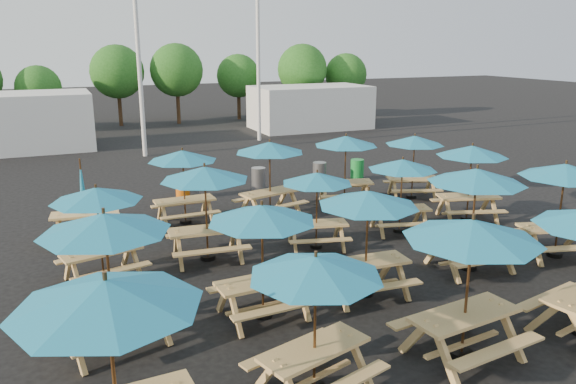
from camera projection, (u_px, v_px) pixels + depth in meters
name	position (u px, v px, depth m)	size (l,w,h in m)	color
ground	(310.00, 245.00, 14.86)	(120.00, 120.00, 0.00)	black
picnic_unit_0	(107.00, 305.00, 6.61)	(2.44, 2.44, 2.56)	tan
picnic_unit_1	(105.00, 231.00, 9.45)	(2.71, 2.71, 2.47)	tan
picnic_unit_2	(97.00, 200.00, 12.18)	(2.39, 2.39, 2.20)	tan
picnic_unit_3	(84.00, 207.00, 15.10)	(1.94, 1.75, 2.25)	tan
picnic_unit_4	(316.00, 274.00, 8.17)	(2.51, 2.51, 2.24)	tan
picnic_unit_5	(262.00, 220.00, 10.51)	(2.19, 2.19, 2.30)	tan
picnic_unit_6	(205.00, 179.00, 13.40)	(2.32, 2.32, 2.38)	tan
picnic_unit_7	(183.00, 160.00, 16.19)	(2.07, 2.07, 2.22)	tan
picnic_unit_8	(472.00, 238.00, 9.05)	(2.50, 2.50, 2.49)	tan
picnic_unit_9	(368.00, 204.00, 11.45)	(2.21, 2.21, 2.32)	tan
picnic_unit_10	(317.00, 182.00, 14.27)	(2.24, 2.24, 2.04)	tan
picnic_unit_11	(270.00, 151.00, 16.92)	(2.53, 2.53, 2.34)	tan
picnic_unit_13	(476.00, 182.00, 12.78)	(2.35, 2.35, 2.47)	tan
picnic_unit_14	(402.00, 169.00, 15.47)	(2.33, 2.33, 2.12)	tan
picnic_unit_15	(346.00, 145.00, 18.18)	(2.60, 2.60, 2.30)	tan
picnic_unit_17	(565.00, 176.00, 13.59)	(2.67, 2.67, 2.40)	tan
picnic_unit_18	(472.00, 155.00, 16.49)	(2.62, 2.62, 2.30)	tan
picnic_unit_19	(415.00, 144.00, 18.92)	(2.53, 2.53, 2.19)	tan
waste_bin_0	(183.00, 188.00, 19.15)	(0.51, 0.51, 0.82)	#DB620C
waste_bin_1	(191.00, 186.00, 19.30)	(0.51, 0.51, 0.82)	gray
waste_bin_2	(259.00, 179.00, 20.38)	(0.51, 0.51, 0.82)	gray
waste_bin_3	(319.00, 173.00, 21.28)	(0.51, 0.51, 0.82)	gray
waste_bin_4	(357.00, 170.00, 21.80)	(0.51, 0.51, 0.82)	#188733
mast_0	(136.00, 24.00, 24.98)	(0.20, 0.20, 12.00)	silver
mast_1	(258.00, 26.00, 29.23)	(0.20, 0.20, 12.00)	silver
event_tent_0	(5.00, 123.00, 27.44)	(8.00, 4.00, 2.80)	silver
event_tent_1	(310.00, 107.00, 34.82)	(7.00, 4.00, 2.60)	silver
tree_2	(38.00, 88.00, 32.75)	(2.59, 2.59, 3.93)	#382314
tree_3	(117.00, 72.00, 35.26)	(3.36, 3.36, 5.09)	#382314
tree_4	(176.00, 70.00, 36.22)	(3.41, 3.41, 5.17)	#382314
tree_5	(238.00, 76.00, 38.37)	(2.94, 2.94, 4.45)	#382314
tree_6	(302.00, 69.00, 38.19)	(3.38, 3.38, 5.13)	#382314
tree_7	(346.00, 75.00, 39.62)	(2.95, 2.95, 4.48)	#382314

